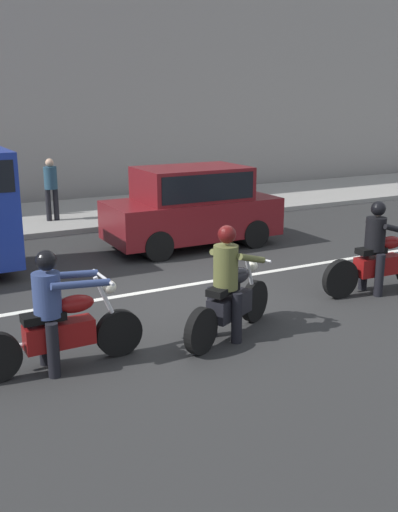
{
  "coord_description": "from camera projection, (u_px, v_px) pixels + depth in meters",
  "views": [
    {
      "loc": [
        -4.05,
        -8.06,
        3.27
      ],
      "look_at": [
        0.06,
        -0.37,
        0.91
      ],
      "focal_mm": 41.02,
      "sensor_mm": 36.0,
      "label": 1
    }
  ],
  "objects": [
    {
      "name": "ground_plane",
      "position": [
        185.0,
        305.0,
        9.55
      ],
      "size": [
        80.0,
        80.0,
        0.0
      ],
      "primitive_type": "plane",
      "color": "#272727"
    },
    {
      "name": "sidewalk_slab",
      "position": [
        56.0,
        216.0,
        16.35
      ],
      "size": [
        40.0,
        4.4,
        0.14
      ],
      "primitive_type": "cube",
      "color": "gray",
      "rests_on": "ground_plane"
    },
    {
      "name": "lane_marking_stripe",
      "position": [
        174.0,
        287.0,
        10.42
      ],
      "size": [
        18.0,
        0.14,
        0.01
      ],
      "primitive_type": "cube",
      "color": "silver",
      "rests_on": "ground_plane"
    },
    {
      "name": "motorcycle_with_rider_olive",
      "position": [
        229.0,
        292.0,
        8.12
      ],
      "size": [
        1.88,
        1.09,
        1.62
      ],
      "color": "black",
      "rests_on": "ground_plane"
    },
    {
      "name": "motorcycle_with_rider_black_leather",
      "position": [
        379.0,
        255.0,
        10.03
      ],
      "size": [
        2.26,
        0.7,
        1.6
      ],
      "color": "black",
      "rests_on": "ground_plane"
    },
    {
      "name": "motorcycle_with_rider_denim_blue",
      "position": [
        58.0,
        321.0,
        7.15
      ],
      "size": [
        2.18,
        0.7,
        1.53
      ],
      "color": "black",
      "rests_on": "ground_plane"
    },
    {
      "name": "parked_hatchback_maroon",
      "position": [
        192.0,
        206.0,
        13.08
      ],
      "size": [
        3.84,
        1.76,
        1.8
      ],
      "color": "maroon",
      "rests_on": "ground_plane"
    },
    {
      "name": "pedestrian_bystander",
      "position": [
        51.0,
        185.0,
        15.21
      ],
      "size": [
        0.34,
        0.34,
        1.62
      ],
      "color": "black",
      "rests_on": "sidewalk_slab"
    }
  ]
}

